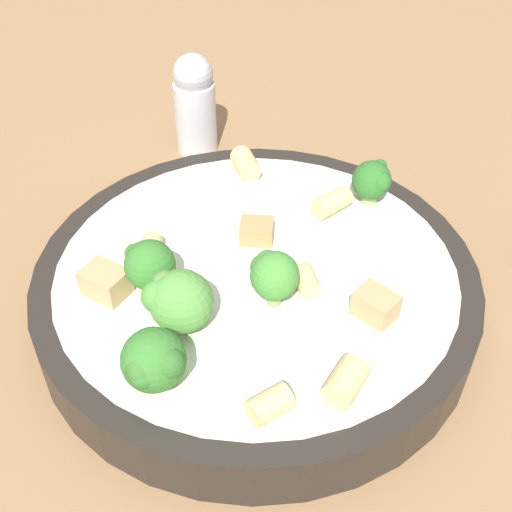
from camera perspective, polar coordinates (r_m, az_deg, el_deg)
ground_plane at (r=0.45m, az=0.00°, el=-4.51°), size 2.00×2.00×0.00m
pasta_bowl at (r=0.43m, az=0.00°, el=-2.53°), size 0.29×0.29×0.04m
broccoli_floret_0 at (r=0.37m, az=-6.93°, el=-3.87°), size 0.04×0.04×0.04m
broccoli_floret_1 at (r=0.34m, az=-9.09°, el=-9.29°), size 0.04×0.04×0.04m
broccoli_floret_2 at (r=0.38m, az=1.47°, el=-1.57°), size 0.03×0.03×0.04m
broccoli_floret_3 at (r=0.40m, az=-9.52°, el=-0.72°), size 0.03×0.03×0.04m
broccoli_floret_4 at (r=0.47m, az=10.34°, el=6.62°), size 0.03×0.03×0.03m
rigatoni_0 at (r=0.47m, az=6.78°, el=4.73°), size 0.03×0.03×0.02m
rigatoni_1 at (r=0.43m, az=-9.38°, el=0.24°), size 0.03×0.02×0.01m
rigatoni_2 at (r=0.40m, az=4.48°, el=-2.15°), size 0.02×0.02×0.01m
rigatoni_3 at (r=0.34m, az=1.23°, el=-13.09°), size 0.03×0.03×0.02m
rigatoni_4 at (r=0.50m, az=-0.93°, el=8.20°), size 0.03×0.03×0.02m
rigatoni_5 at (r=0.35m, az=7.99°, el=-11.04°), size 0.03×0.03×0.02m
chicken_chunk_0 at (r=0.39m, az=10.59°, el=-4.30°), size 0.03×0.03×0.02m
chicken_chunk_1 at (r=0.44m, az=0.06°, el=2.22°), size 0.02×0.02×0.01m
chicken_chunk_2 at (r=0.41m, az=-13.23°, el=-2.27°), size 0.03×0.03×0.02m
pepper_shaker at (r=0.59m, az=-5.47°, el=13.35°), size 0.04×0.04×0.09m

